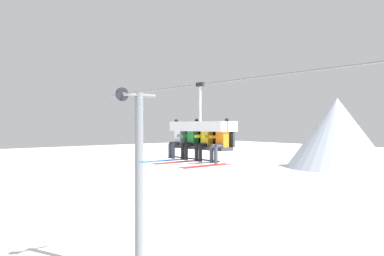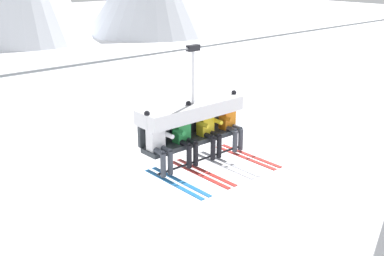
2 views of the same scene
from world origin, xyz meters
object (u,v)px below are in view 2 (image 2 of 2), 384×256
(skier_yellow, at_px, (209,129))
(skier_orange, at_px, (231,121))
(chairlift_chair, at_px, (191,116))
(skier_white, at_px, (159,142))
(skier_green, at_px, (185,135))

(skier_yellow, bearing_deg, skier_orange, 0.59)
(chairlift_chair, bearing_deg, skier_yellow, -33.90)
(chairlift_chair, relative_size, skier_orange, 1.41)
(chairlift_chair, distance_m, skier_orange, 1.05)
(skier_white, bearing_deg, skier_green, 0.00)
(skier_white, relative_size, skier_green, 1.00)
(skier_green, xyz_separation_m, skier_yellow, (0.66, -0.01, -0.02))
(chairlift_chair, xyz_separation_m, skier_green, (-0.33, -0.21, -0.27))
(skier_white, distance_m, skier_yellow, 1.32)
(skier_white, height_order, skier_yellow, skier_white)
(skier_green, bearing_deg, skier_yellow, -0.60)
(skier_green, bearing_deg, skier_orange, 0.00)
(skier_white, relative_size, skier_orange, 1.00)
(skier_white, xyz_separation_m, skier_green, (0.67, 0.00, 0.00))
(chairlift_chair, height_order, skier_yellow, chairlift_chair)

